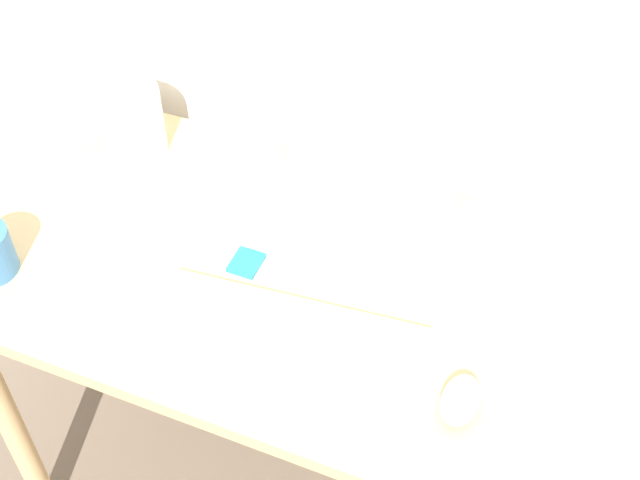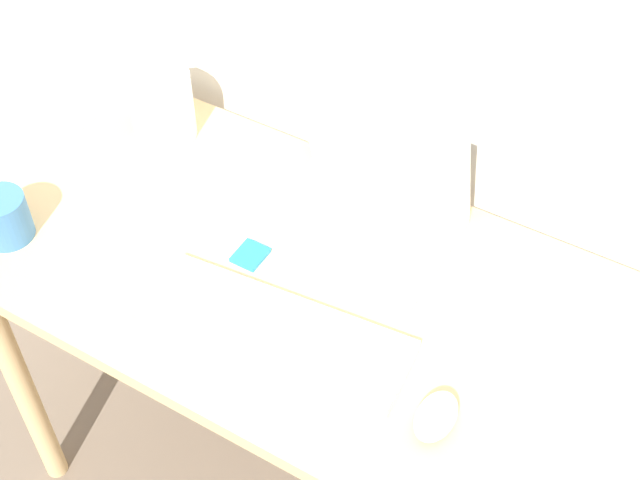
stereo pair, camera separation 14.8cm
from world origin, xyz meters
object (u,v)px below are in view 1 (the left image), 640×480
vase (129,110)px  mp3_player (246,263)px  keyboard (287,334)px  mouse (461,400)px  laptop (356,196)px

vase → mp3_player: 0.40m
keyboard → mouse: mouse is taller
vase → mp3_player: vase is taller
laptop → mp3_player: 0.23m
mouse → vase: (-0.77, 0.34, 0.08)m
laptop → mp3_player: bearing=-126.3°
keyboard → vase: size_ratio=2.29×
mouse → mp3_player: bearing=161.9°
laptop → mouse: (0.30, -0.33, -0.03)m
vase → mouse: bearing=-23.7°
laptop → keyboard: 0.31m
keyboard → mp3_player: size_ratio=7.90×
keyboard → mp3_player: (-0.13, 0.12, -0.01)m
vase → keyboard: bearing=-34.0°
mouse → laptop: bearing=132.2°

